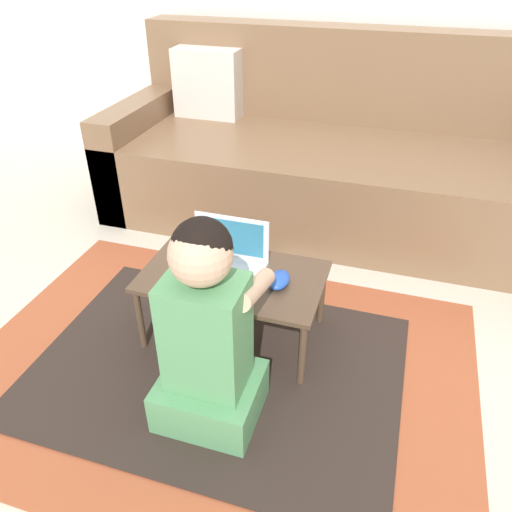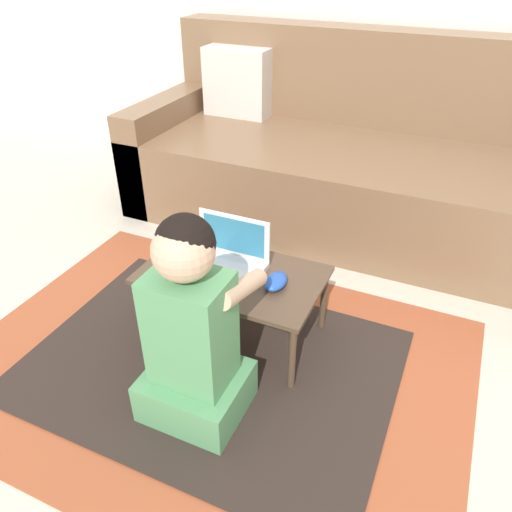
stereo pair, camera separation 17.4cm
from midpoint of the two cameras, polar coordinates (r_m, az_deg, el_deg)
ground_plane at (r=1.86m, az=-1.58°, el=-10.95°), size 16.00×16.00×0.00m
area_rug at (r=1.81m, az=-7.27°, el=-12.65°), size 1.75×1.27×0.01m
couch at (r=2.66m, az=6.58°, el=11.02°), size 2.22×0.93×0.89m
laptop_desk at (r=1.77m, az=-5.46°, el=-2.94°), size 0.64×0.38×0.28m
laptop at (r=1.76m, az=-6.23°, el=-0.76°), size 0.27×0.17×0.18m
computer_mouse at (r=1.68m, az=-0.27°, el=-2.84°), size 0.07×0.11×0.04m
person_seated at (r=1.46m, az=-9.05°, el=-9.16°), size 0.30×0.38×0.70m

